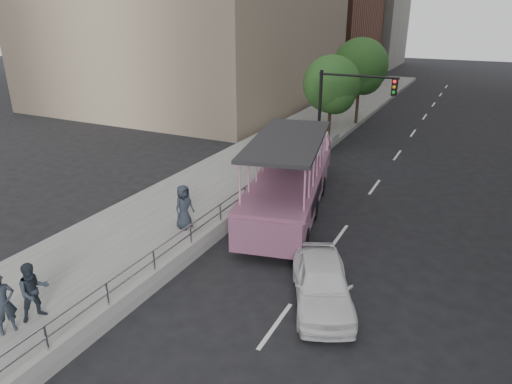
{
  "coord_description": "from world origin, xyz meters",
  "views": [
    {
      "loc": [
        5.17,
        -11.55,
        8.15
      ],
      "look_at": [
        -1.48,
        1.75,
        2.23
      ],
      "focal_mm": 32.0,
      "sensor_mm": 36.0,
      "label": 1
    }
  ],
  "objects_px": {
    "car": "(322,283)",
    "parking_sign": "(292,152)",
    "pedestrian_near": "(3,304)",
    "pedestrian_far": "(184,207)",
    "street_tree_far": "(361,68)",
    "duck_boat": "(292,178)",
    "pedestrian_mid": "(34,291)",
    "street_tree_near": "(332,87)",
    "traffic_signal": "(341,104)"
  },
  "relations": [
    {
      "from": "car",
      "to": "street_tree_far",
      "type": "xyz_separation_m",
      "value": [
        -4.88,
        22.33,
        3.61
      ]
    },
    {
      "from": "duck_boat",
      "to": "pedestrian_mid",
      "type": "relative_size",
      "value": 6.4
    },
    {
      "from": "car",
      "to": "street_tree_near",
      "type": "distance_m",
      "value": 17.38
    },
    {
      "from": "parking_sign",
      "to": "street_tree_near",
      "type": "relative_size",
      "value": 0.5
    },
    {
      "from": "pedestrian_mid",
      "to": "street_tree_far",
      "type": "xyz_separation_m",
      "value": [
        1.72,
        26.86,
        3.17
      ]
    },
    {
      "from": "pedestrian_near",
      "to": "pedestrian_far",
      "type": "xyz_separation_m",
      "value": [
        0.58,
        7.2,
        0.02
      ]
    },
    {
      "from": "pedestrian_far",
      "to": "parking_sign",
      "type": "height_order",
      "value": "parking_sign"
    },
    {
      "from": "duck_boat",
      "to": "traffic_signal",
      "type": "bearing_deg",
      "value": 89.01
    },
    {
      "from": "pedestrian_far",
      "to": "parking_sign",
      "type": "bearing_deg",
      "value": -1.85
    },
    {
      "from": "street_tree_near",
      "to": "parking_sign",
      "type": "bearing_deg",
      "value": -86.15
    },
    {
      "from": "car",
      "to": "parking_sign",
      "type": "distance_m",
      "value": 9.86
    },
    {
      "from": "car",
      "to": "traffic_signal",
      "type": "distance_m",
      "value": 13.65
    },
    {
      "from": "pedestrian_mid",
      "to": "traffic_signal",
      "type": "distance_m",
      "value": 17.86
    },
    {
      "from": "pedestrian_mid",
      "to": "street_tree_near",
      "type": "relative_size",
      "value": 0.29
    },
    {
      "from": "car",
      "to": "pedestrian_far",
      "type": "distance_m",
      "value": 6.53
    },
    {
      "from": "parking_sign",
      "to": "traffic_signal",
      "type": "bearing_deg",
      "value": 75.66
    },
    {
      "from": "car",
      "to": "pedestrian_near",
      "type": "distance_m",
      "value": 8.63
    },
    {
      "from": "car",
      "to": "parking_sign",
      "type": "height_order",
      "value": "parking_sign"
    },
    {
      "from": "street_tree_near",
      "to": "traffic_signal",
      "type": "bearing_deg",
      "value": -65.02
    },
    {
      "from": "car",
      "to": "pedestrian_mid",
      "type": "distance_m",
      "value": 8.02
    },
    {
      "from": "duck_boat",
      "to": "parking_sign",
      "type": "distance_m",
      "value": 2.5
    },
    {
      "from": "pedestrian_near",
      "to": "street_tree_far",
      "type": "height_order",
      "value": "street_tree_far"
    },
    {
      "from": "duck_boat",
      "to": "traffic_signal",
      "type": "relative_size",
      "value": 2.07
    },
    {
      "from": "traffic_signal",
      "to": "street_tree_far",
      "type": "relative_size",
      "value": 0.81
    },
    {
      "from": "street_tree_far",
      "to": "traffic_signal",
      "type": "bearing_deg",
      "value": -81.57
    },
    {
      "from": "pedestrian_mid",
      "to": "street_tree_near",
      "type": "distance_m",
      "value": 21.08
    },
    {
      "from": "car",
      "to": "pedestrian_mid",
      "type": "relative_size",
      "value": 2.42
    },
    {
      "from": "parking_sign",
      "to": "street_tree_far",
      "type": "relative_size",
      "value": 0.44
    },
    {
      "from": "pedestrian_far",
      "to": "parking_sign",
      "type": "xyz_separation_m",
      "value": [
        1.66,
        6.75,
        0.61
      ]
    },
    {
      "from": "street_tree_far",
      "to": "duck_boat",
      "type": "bearing_deg",
      "value": -85.38
    },
    {
      "from": "traffic_signal",
      "to": "street_tree_near",
      "type": "bearing_deg",
      "value": 114.98
    },
    {
      "from": "pedestrian_far",
      "to": "street_tree_near",
      "type": "bearing_deg",
      "value": 7.44
    },
    {
      "from": "parking_sign",
      "to": "street_tree_near",
      "type": "height_order",
      "value": "street_tree_near"
    },
    {
      "from": "pedestrian_mid",
      "to": "parking_sign",
      "type": "height_order",
      "value": "parking_sign"
    },
    {
      "from": "pedestrian_mid",
      "to": "street_tree_far",
      "type": "relative_size",
      "value": 0.26
    },
    {
      "from": "duck_boat",
      "to": "street_tree_near",
      "type": "bearing_deg",
      "value": 98.52
    },
    {
      "from": "pedestrian_near",
      "to": "parking_sign",
      "type": "relative_size",
      "value": 0.6
    },
    {
      "from": "pedestrian_near",
      "to": "parking_sign",
      "type": "xyz_separation_m",
      "value": [
        2.25,
        13.95,
        0.63
      ]
    },
    {
      "from": "parking_sign",
      "to": "street_tree_far",
      "type": "height_order",
      "value": "street_tree_far"
    },
    {
      "from": "car",
      "to": "parking_sign",
      "type": "bearing_deg",
      "value": 93.11
    },
    {
      "from": "duck_boat",
      "to": "pedestrian_mid",
      "type": "distance_m",
      "value": 11.35
    },
    {
      "from": "street_tree_far",
      "to": "car",
      "type": "bearing_deg",
      "value": -77.67
    },
    {
      "from": "pedestrian_mid",
      "to": "traffic_signal",
      "type": "height_order",
      "value": "traffic_signal"
    },
    {
      "from": "car",
      "to": "duck_boat",
      "type": "bearing_deg",
      "value": 94.6
    },
    {
      "from": "pedestrian_near",
      "to": "car",
      "type": "bearing_deg",
      "value": -29.98
    },
    {
      "from": "pedestrian_mid",
      "to": "street_tree_far",
      "type": "distance_m",
      "value": 27.1
    },
    {
      "from": "pedestrian_near",
      "to": "pedestrian_mid",
      "type": "xyz_separation_m",
      "value": [
        0.21,
        0.75,
        -0.01
      ]
    },
    {
      "from": "pedestrian_far",
      "to": "pedestrian_mid",
      "type": "bearing_deg",
      "value": -171.35
    },
    {
      "from": "car",
      "to": "pedestrian_far",
      "type": "height_order",
      "value": "pedestrian_far"
    },
    {
      "from": "pedestrian_mid",
      "to": "pedestrian_near",
      "type": "bearing_deg",
      "value": -173.68
    }
  ]
}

